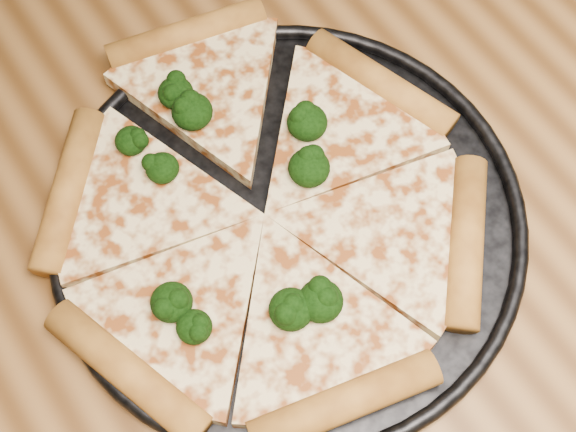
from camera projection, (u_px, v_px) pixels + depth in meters
dining_table at (433, 291)px, 0.69m from camera, size 1.20×0.90×0.75m
pizza_pan at (288, 221)px, 0.61m from camera, size 0.36×0.36×0.02m
pizza at (262, 210)px, 0.61m from camera, size 0.35×0.37×0.03m
broccoli_florets at (239, 200)px, 0.60m from camera, size 0.19×0.23×0.02m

